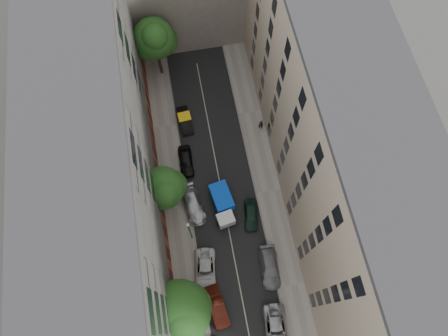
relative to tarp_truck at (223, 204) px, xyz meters
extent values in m
plane|color=#4C4C49|center=(0.20, 0.90, -1.28)|extent=(120.00, 120.00, 0.00)
cube|color=black|center=(0.20, 0.90, -1.27)|extent=(8.00, 44.00, 0.02)
cube|color=gray|center=(-5.30, 0.90, -1.21)|extent=(3.00, 44.00, 0.15)
cube|color=gray|center=(5.70, 0.90, -1.21)|extent=(3.00, 44.00, 0.15)
cube|color=#444240|center=(-10.80, 0.90, 8.72)|extent=(8.00, 44.00, 20.00)
cube|color=tan|center=(11.20, 0.90, 8.72)|extent=(8.00, 44.00, 20.00)
cube|color=black|center=(0.00, -0.09, -0.77)|extent=(2.79, 5.29, 0.28)
cube|color=silver|center=(0.00, -1.86, 0.07)|extent=(2.09, 1.79, 1.58)
cube|color=#0D53FF|center=(0.00, 0.74, 0.21)|extent=(2.59, 3.65, 1.67)
cylinder|color=black|center=(-0.88, -1.86, -0.89)|extent=(0.26, 0.78, 0.78)
cylinder|color=black|center=(0.88, -1.86, -0.89)|extent=(0.26, 0.78, 0.78)
cylinder|color=black|center=(-0.88, 1.40, -0.89)|extent=(0.26, 0.78, 0.78)
cylinder|color=black|center=(0.88, 1.40, -0.89)|extent=(0.26, 0.78, 0.78)
imported|color=#4D190F|center=(-2.60, -10.82, -0.53)|extent=(2.32, 4.78, 1.51)
imported|color=silver|center=(-3.20, -6.90, -0.60)|extent=(2.96, 5.16, 1.36)
imported|color=#B2B3B7|center=(-3.40, 0.70, -0.55)|extent=(2.88, 5.32, 1.46)
imported|color=black|center=(-3.40, 6.30, -0.58)|extent=(1.76, 4.18, 1.41)
imported|color=black|center=(-2.67, 11.90, -0.63)|extent=(1.70, 4.08, 1.31)
imported|color=#AFAFB4|center=(3.00, -14.10, -0.58)|extent=(2.82, 5.27, 1.41)
imported|color=gray|center=(3.80, -7.90, -0.58)|extent=(2.28, 4.93, 1.40)
imported|color=black|center=(3.00, -1.70, -0.62)|extent=(2.18, 4.08, 1.32)
cylinder|color=#382619|center=(-6.20, -10.97, 0.28)|extent=(0.36, 0.36, 2.83)
cylinder|color=#382619|center=(-6.20, -10.97, 2.71)|extent=(0.24, 0.24, 2.02)
sphere|color=#1F4617|center=(-6.20, -10.97, 4.69)|extent=(6.17, 6.17, 6.17)
sphere|color=#1F4617|center=(-5.30, -10.57, 3.72)|extent=(4.62, 4.62, 4.62)
sphere|color=#1F4617|center=(-6.90, -11.47, 4.12)|extent=(4.32, 4.32, 4.32)
sphere|color=#1F4617|center=(-6.00, -11.77, 5.74)|extent=(4.01, 4.01, 4.01)
cylinder|color=#382619|center=(-6.20, 1.79, 0.07)|extent=(0.36, 0.36, 2.41)
cylinder|color=#382619|center=(-6.20, 1.79, 2.14)|extent=(0.24, 0.24, 1.72)
sphere|color=#1F4617|center=(-6.20, 1.79, 3.82)|extent=(4.75, 4.75, 4.75)
sphere|color=#1F4617|center=(-5.30, 2.19, 3.00)|extent=(3.56, 3.56, 3.56)
sphere|color=#1F4617|center=(-6.90, 1.29, 3.34)|extent=(3.32, 3.32, 3.32)
sphere|color=#1F4617|center=(-6.00, 0.99, 4.72)|extent=(3.09, 3.09, 3.09)
cylinder|color=#382619|center=(-4.65, 20.03, 0.52)|extent=(0.36, 0.36, 3.29)
cylinder|color=#382619|center=(-4.65, 20.03, 3.34)|extent=(0.24, 0.24, 2.35)
sphere|color=#1F4617|center=(-4.65, 20.03, 5.64)|extent=(5.03, 5.03, 5.03)
sphere|color=#1F4617|center=(-3.75, 20.43, 4.51)|extent=(3.77, 3.77, 3.77)
sphere|color=#1F4617|center=(-5.35, 19.53, 4.98)|extent=(3.52, 3.52, 3.52)
sphere|color=#1F4617|center=(-4.45, 19.23, 6.87)|extent=(3.27, 3.27, 3.27)
cylinder|color=#1A5D34|center=(-4.09, -2.96, 1.87)|extent=(0.14, 0.14, 6.00)
sphere|color=silver|center=(-4.09, -2.96, 4.97)|extent=(0.36, 0.36, 0.36)
imported|color=black|center=(6.60, 9.38, -0.27)|extent=(0.73, 0.61, 1.72)
camera|label=1|loc=(-2.25, -12.96, 44.03)|focal=32.00mm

